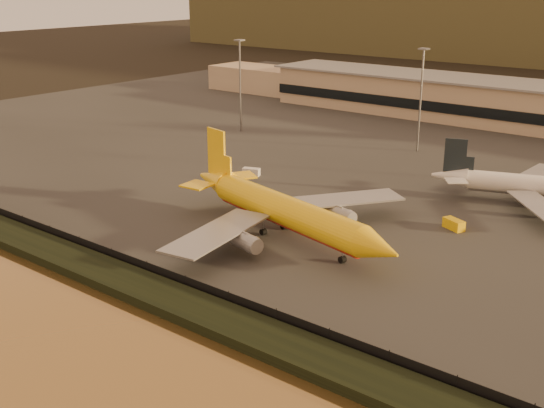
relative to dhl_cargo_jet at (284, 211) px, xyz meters
The scene contains 10 objects.
ground 12.98m from the dhl_cargo_jet, 89.46° to the right, with size 900.00×900.00×0.00m, color black.
embankment 29.38m from the dhl_cargo_jet, 89.78° to the right, with size 320.00×7.00×1.40m, color black.
tarmac 83.03m from the dhl_cargo_jet, 89.92° to the left, with size 320.00×220.00×0.20m, color #2D2D2D.
perimeter_fence 25.33m from the dhl_cargo_jet, 89.74° to the right, with size 300.00×0.05×2.20m, color black.
terminal_building 114.37m from the dhl_cargo_jet, 97.24° to the left, with size 202.00×25.00×12.60m.
apron_light_masts 65.62m from the dhl_cargo_jet, 76.49° to the left, with size 152.20×12.20×25.40m.
dhl_cargo_jet is the anchor object (origin of this frame).
white_narrowbody_jet 52.21m from the dhl_cargo_jet, 58.01° to the left, with size 39.34×37.30×11.65m.
gse_vehicle_yellow 30.03m from the dhl_cargo_jet, 45.35° to the left, with size 3.96×1.78×1.78m, color yellow.
gse_vehicle_white 37.82m from the dhl_cargo_jet, 138.53° to the left, with size 3.74×1.68×1.68m, color white.
Camera 1 is at (65.14, -73.14, 41.96)m, focal length 45.00 mm.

